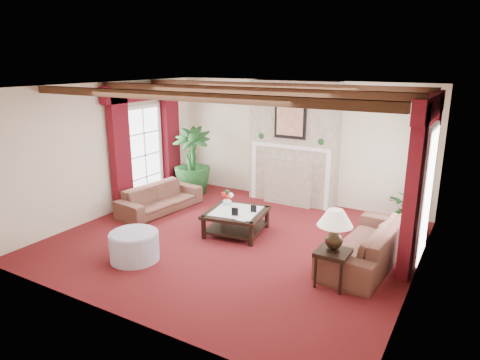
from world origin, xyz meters
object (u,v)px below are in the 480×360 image
Objects in this scene: potted_palm at (192,175)px; coffee_table at (236,222)px; sofa_left at (160,194)px; ottoman at (134,246)px; sofa_right at (367,237)px; side_table at (332,268)px.

potted_palm is 1.75× the size of coffee_table.
sofa_left is 1.87× the size of coffee_table.
ottoman is at bearing -124.64° from coffee_table.
potted_palm is (-0.15, 1.36, 0.08)m from sofa_left.
sofa_left is at bearing -88.29° from sofa_right.
potted_palm is at bearing 134.60° from coffee_table.
potted_palm is at bearing 149.32° from side_table.
sofa_right is 4.19× the size of side_table.
side_table is at bearing -30.68° from potted_palm.
potted_palm is 2.33× the size of ottoman.
sofa_left reaches higher than coffee_table.
side_table is 3.12m from ottoman.
sofa_left is at bearing 163.89° from side_table.
sofa_right reaches higher than sofa_left.
ottoman is (-0.85, -1.78, 0.02)m from coffee_table.
coffee_table is (2.03, -0.23, -0.16)m from sofa_left.
sofa_right reaches higher than side_table.
sofa_right reaches higher than ottoman.
coffee_table is at bearing -90.03° from sofa_left.
sofa_right is 1.04m from side_table.
sofa_left is 4.36m from side_table.
sofa_left is 2.34m from ottoman.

